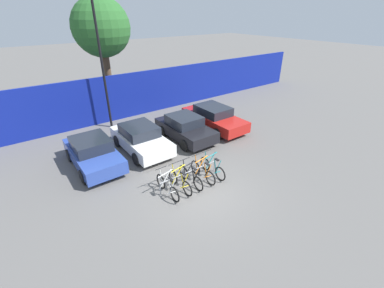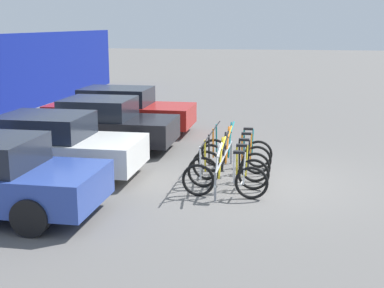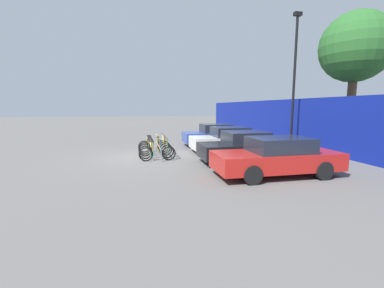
% 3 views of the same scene
% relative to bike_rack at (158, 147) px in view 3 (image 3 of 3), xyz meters
% --- Properties ---
extents(ground_plane, '(120.00, 120.00, 0.00)m').
position_rel_bike_rack_xyz_m(ground_plane, '(0.04, -0.68, -0.47)').
color(ground_plane, '#605E5B').
extents(hoarding_wall, '(36.00, 0.16, 2.99)m').
position_rel_bike_rack_xyz_m(hoarding_wall, '(0.04, 8.82, 1.02)').
color(hoarding_wall, navy).
rests_on(hoarding_wall, ground).
extents(bike_rack, '(2.91, 0.04, 0.57)m').
position_rel_bike_rack_xyz_m(bike_rack, '(0.00, 0.00, 0.00)').
color(bike_rack, gray).
rests_on(bike_rack, ground).
extents(bicycle_white, '(0.68, 1.71, 1.05)m').
position_rel_bike_rack_xyz_m(bicycle_white, '(-1.19, -0.15, -0.10)').
color(bicycle_white, black).
rests_on(bicycle_white, ground).
extents(bicycle_yellow, '(0.68, 1.71, 1.05)m').
position_rel_bike_rack_xyz_m(bicycle_yellow, '(-0.58, -0.15, -0.10)').
color(bicycle_yellow, black).
rests_on(bicycle_yellow, ground).
extents(bicycle_black, '(0.68, 1.71, 1.05)m').
position_rel_bike_rack_xyz_m(bicycle_black, '(-0.03, -0.15, -0.10)').
color(bicycle_black, black).
rests_on(bicycle_black, ground).
extents(bicycle_orange, '(0.68, 1.71, 1.05)m').
position_rel_bike_rack_xyz_m(bicycle_orange, '(0.62, -0.15, -0.10)').
color(bicycle_orange, black).
rests_on(bicycle_orange, ground).
extents(bicycle_teal, '(0.68, 1.71, 1.05)m').
position_rel_bike_rack_xyz_m(bicycle_teal, '(1.19, -0.15, -0.10)').
color(bicycle_teal, black).
rests_on(bicycle_teal, ground).
extents(car_blue, '(1.91, 3.94, 1.40)m').
position_rel_bike_rack_xyz_m(car_blue, '(-2.83, 3.85, 0.22)').
color(car_blue, '#2D479E').
rests_on(car_blue, ground).
extents(car_white, '(1.91, 4.07, 1.40)m').
position_rel_bike_rack_xyz_m(car_white, '(-0.33, 3.88, 0.22)').
color(car_white, silver).
rests_on(car_white, ground).
extents(car_black, '(1.91, 3.90, 1.40)m').
position_rel_bike_rack_xyz_m(car_black, '(2.34, 3.60, 0.22)').
color(car_black, black).
rests_on(car_black, ground).
extents(car_red, '(1.91, 4.53, 1.40)m').
position_rel_bike_rack_xyz_m(car_red, '(4.71, 3.86, 0.22)').
color(car_red, red).
rests_on(car_red, ground).
extents(lamp_post, '(0.24, 0.44, 7.66)m').
position_rel_bike_rack_xyz_m(lamp_post, '(-0.47, 7.83, 3.72)').
color(lamp_post, black).
rests_on(lamp_post, ground).
extents(tree_behind_hoarding, '(3.73, 3.73, 7.55)m').
position_rel_bike_rack_xyz_m(tree_behind_hoarding, '(0.74, 10.62, 5.15)').
color(tree_behind_hoarding, brown).
rests_on(tree_behind_hoarding, ground).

